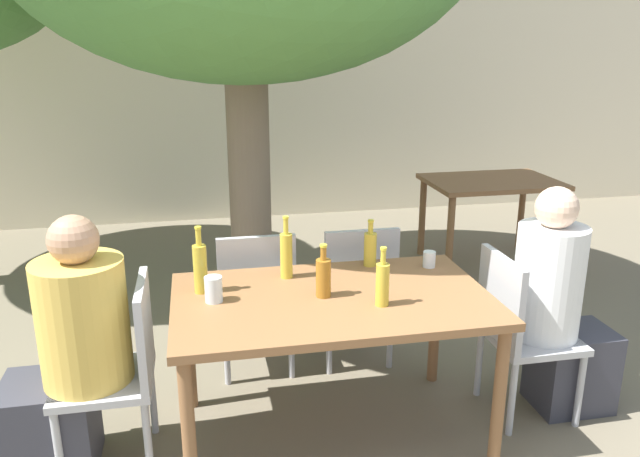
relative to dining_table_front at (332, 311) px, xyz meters
name	(u,v)px	position (x,y,z in m)	size (l,w,h in m)	color
ground_plane	(331,433)	(0.00, 0.00, -0.68)	(30.00, 30.00, 0.00)	#706651
cafe_building_wall	(249,91)	(0.00, 4.18, 0.72)	(10.00, 0.08, 2.80)	beige
dining_table_front	(332,311)	(0.00, 0.00, 0.00)	(1.52, 0.92, 0.76)	brown
dining_table_back	(491,192)	(1.92, 2.22, -0.03)	(1.12, 0.77, 0.76)	brown
patio_chair_0	(122,364)	(-0.99, 0.00, -0.17)	(0.44, 0.44, 0.90)	#B2B2B7
patio_chair_1	(518,326)	(0.99, 0.00, -0.17)	(0.44, 0.44, 0.90)	#B2B2B7
patio_chair_2	(256,294)	(-0.30, 0.69, -0.17)	(0.44, 0.44, 0.90)	#B2B2B7
patio_chair_3	(356,286)	(0.30, 0.69, -0.17)	(0.44, 0.44, 0.90)	#B2B2B7
person_seated_0	(69,358)	(-1.22, 0.00, -0.12)	(0.60, 0.40, 1.23)	#383842
person_seated_1	(559,313)	(1.22, 0.00, -0.12)	(0.58, 0.35, 1.25)	#383842
oil_cruet_0	(370,248)	(0.29, 0.37, 0.18)	(0.07, 0.07, 0.26)	gold
amber_bottle_1	(323,276)	(-0.04, 0.01, 0.18)	(0.07, 0.07, 0.26)	#9E661E
oil_cruet_2	(382,283)	(0.20, -0.15, 0.19)	(0.06, 0.06, 0.28)	gold
oil_cruet_3	(286,254)	(-0.18, 0.29, 0.21)	(0.06, 0.06, 0.33)	gold
oil_cruet_4	(200,267)	(-0.61, 0.18, 0.21)	(0.07, 0.07, 0.33)	gold
drinking_glass_0	(214,289)	(-0.56, 0.05, 0.14)	(0.08, 0.08, 0.12)	silver
drinking_glass_1	(429,259)	(0.60, 0.29, 0.12)	(0.07, 0.07, 0.09)	white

